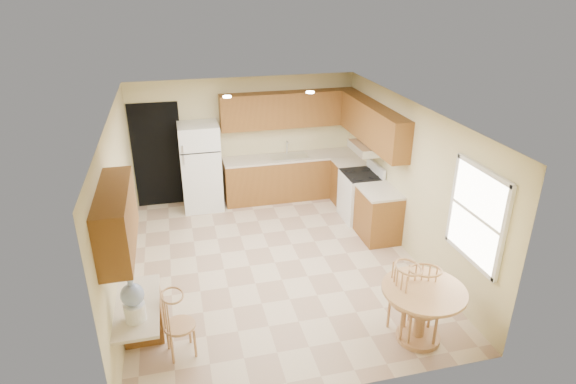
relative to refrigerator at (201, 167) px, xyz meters
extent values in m
plane|color=#CAB292|center=(0.95, -2.40, -0.86)|extent=(5.50, 5.50, 0.00)
cube|color=white|center=(0.95, -2.40, 1.64)|extent=(4.50, 5.50, 0.02)
cube|color=beige|center=(0.95, 0.35, 0.39)|extent=(4.50, 0.02, 2.50)
cube|color=beige|center=(0.95, -5.15, 0.39)|extent=(4.50, 0.02, 2.50)
cube|color=beige|center=(-1.30, -2.40, 0.39)|extent=(0.02, 5.50, 2.50)
cube|color=beige|center=(3.20, -2.40, 0.39)|extent=(0.02, 5.50, 2.50)
cube|color=black|center=(-0.80, 0.34, 0.19)|extent=(0.90, 0.02, 2.10)
cube|color=brown|center=(1.83, 0.05, -0.43)|extent=(2.75, 0.60, 0.87)
cube|color=beige|center=(1.83, 0.05, 0.03)|extent=(2.75, 0.63, 0.04)
cube|color=brown|center=(2.90, -0.54, -0.43)|extent=(0.60, 0.59, 0.87)
cube|color=beige|center=(2.90, -0.54, 0.03)|extent=(0.63, 0.59, 0.04)
cube|color=brown|center=(2.90, -2.00, -0.43)|extent=(0.60, 0.80, 0.87)
cube|color=beige|center=(2.90, -2.00, 0.03)|extent=(0.63, 0.80, 0.04)
cube|color=brown|center=(1.83, 0.19, 0.99)|extent=(2.75, 0.33, 0.70)
cube|color=brown|center=(3.04, -1.19, 0.99)|extent=(0.33, 2.42, 0.70)
cube|color=brown|center=(-1.13, -4.00, 0.99)|extent=(0.33, 1.40, 0.70)
cube|color=silver|center=(1.80, 0.05, 0.05)|extent=(0.78, 0.44, 0.01)
cube|color=silver|center=(2.95, -1.22, 0.56)|extent=(0.50, 0.76, 0.14)
cube|color=brown|center=(-1.05, -3.72, -0.50)|extent=(0.48, 0.42, 0.72)
cube|color=beige|center=(-1.05, -4.10, -0.11)|extent=(0.50, 1.20, 0.04)
cube|color=white|center=(3.18, -4.25, 0.64)|extent=(0.05, 1.00, 1.20)
cube|color=white|center=(3.17, -4.25, 1.26)|extent=(0.05, 1.10, 0.06)
cube|color=white|center=(3.17, -4.25, 0.02)|extent=(0.05, 1.10, 0.06)
cube|color=white|center=(3.17, -4.78, 0.64)|extent=(0.05, 0.06, 1.28)
cube|color=white|center=(3.17, -3.72, 0.64)|extent=(0.05, 0.06, 1.28)
cylinder|color=white|center=(0.45, -1.20, 1.62)|extent=(0.14, 0.14, 0.02)
cylinder|color=white|center=(1.85, -1.20, 1.62)|extent=(0.14, 0.14, 0.02)
cube|color=white|center=(0.00, 0.00, 0.00)|extent=(0.76, 0.71, 1.72)
cube|color=black|center=(0.00, -0.36, 0.41)|extent=(0.75, 0.01, 0.02)
cube|color=silver|center=(-0.32, -0.37, 0.30)|extent=(0.03, 0.03, 0.18)
cube|color=silver|center=(-0.32, -0.37, 0.51)|extent=(0.03, 0.03, 0.14)
cube|color=white|center=(2.87, -1.22, -0.41)|extent=(0.65, 0.76, 0.90)
cube|color=black|center=(2.87, -1.22, 0.04)|extent=(0.64, 0.75, 0.02)
cube|color=white|center=(3.15, -1.22, 0.14)|extent=(0.06, 0.76, 0.18)
cylinder|color=tan|center=(2.35, -4.60, -0.83)|extent=(0.56, 0.56, 0.06)
cylinder|color=tan|center=(2.35, -4.60, -0.49)|extent=(0.14, 0.14, 0.69)
cylinder|color=tan|center=(2.35, -4.60, -0.12)|extent=(1.03, 1.03, 0.04)
cylinder|color=tan|center=(2.24, -4.44, -0.39)|extent=(0.45, 0.45, 0.04)
cylinder|color=tan|center=(2.08, -4.29, -0.62)|extent=(0.04, 0.04, 0.48)
cylinder|color=tan|center=(2.40, -4.29, -0.62)|extent=(0.04, 0.04, 0.48)
cylinder|color=tan|center=(2.08, -4.60, -0.62)|extent=(0.04, 0.04, 0.48)
cylinder|color=tan|center=(2.40, -4.60, -0.62)|extent=(0.04, 0.04, 0.48)
cylinder|color=tan|center=(2.35, -4.60, -0.39)|extent=(0.44, 0.44, 0.04)
cylinder|color=tan|center=(2.19, -4.44, -0.63)|extent=(0.04, 0.04, 0.47)
cylinder|color=tan|center=(2.51, -4.44, -0.63)|extent=(0.04, 0.04, 0.47)
cylinder|color=tan|center=(2.19, -4.76, -0.63)|extent=(0.04, 0.04, 0.47)
cylinder|color=tan|center=(2.51, -4.76, -0.63)|extent=(0.04, 0.04, 0.47)
cylinder|color=tan|center=(-0.60, -4.14, -0.45)|extent=(0.38, 0.38, 0.04)
cylinder|color=tan|center=(-0.74, -4.00, -0.66)|extent=(0.03, 0.03, 0.41)
cylinder|color=tan|center=(-0.46, -4.00, -0.66)|extent=(0.03, 0.03, 0.41)
cylinder|color=tan|center=(-0.74, -4.27, -0.66)|extent=(0.03, 0.03, 0.41)
cylinder|color=tan|center=(-0.46, -4.27, -0.66)|extent=(0.03, 0.03, 0.41)
cylinder|color=white|center=(-1.05, -4.36, 0.01)|extent=(0.24, 0.24, 0.20)
sphere|color=#8BA3D7|center=(-1.05, -4.36, 0.24)|extent=(0.25, 0.25, 0.25)
cylinder|color=#8BA3D7|center=(-1.05, -4.36, 0.40)|extent=(0.06, 0.06, 0.07)
camera|label=1|loc=(-0.43, -8.95, 3.38)|focal=30.00mm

